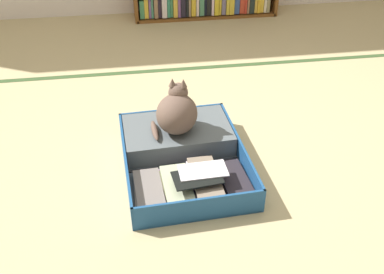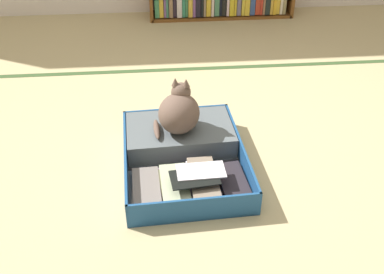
% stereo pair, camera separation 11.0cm
% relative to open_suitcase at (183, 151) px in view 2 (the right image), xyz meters
% --- Properties ---
extents(ground_plane, '(10.00, 10.00, 0.00)m').
position_rel_open_suitcase_xyz_m(ground_plane, '(0.09, -0.08, -0.05)').
color(ground_plane, tan).
extents(tatami_border, '(4.80, 0.05, 0.00)m').
position_rel_open_suitcase_xyz_m(tatami_border, '(0.09, 1.07, -0.05)').
color(tatami_border, '#354F29').
rests_on(tatami_border, ground_plane).
extents(open_suitcase, '(0.63, 0.80, 0.13)m').
position_rel_open_suitcase_xyz_m(open_suitcase, '(0.00, 0.00, 0.00)').
color(open_suitcase, navy).
rests_on(open_suitcase, ground_plane).
extents(black_cat, '(0.28, 0.29, 0.28)m').
position_rel_open_suitcase_xyz_m(black_cat, '(-0.01, 0.10, 0.18)').
color(black_cat, brown).
rests_on(black_cat, open_suitcase).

